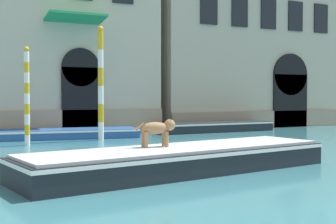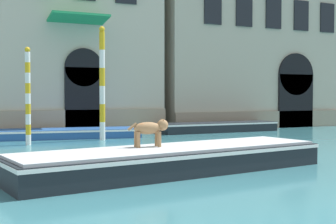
{
  "view_description": "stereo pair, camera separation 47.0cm",
  "coord_description": "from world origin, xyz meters",
  "px_view_note": "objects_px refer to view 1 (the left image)",
  "views": [
    {
      "loc": [
        -7.05,
        -3.46,
        1.81
      ],
      "look_at": [
        0.37,
        11.92,
        1.2
      ],
      "focal_mm": 50.0,
      "sensor_mm": 36.0,
      "label": 1
    },
    {
      "loc": [
        -6.63,
        -3.66,
        1.81
      ],
      "look_at": [
        0.37,
        11.92,
        1.2
      ],
      "focal_mm": 50.0,
      "sensor_mm": 36.0,
      "label": 2
    }
  ],
  "objects_px": {
    "dog_on_deck": "(158,129)",
    "boat_moored_near_palazzo": "(67,133)",
    "boat_moored_far": "(214,127)",
    "boat_foreground": "(182,159)",
    "mooring_pole_2": "(27,96)",
    "mooring_pole_0": "(101,83)"
  },
  "relations": [
    {
      "from": "mooring_pole_0",
      "to": "mooring_pole_2",
      "type": "xyz_separation_m",
      "value": [
        -3.01,
        -0.76,
        -0.52
      ]
    },
    {
      "from": "boat_foreground",
      "to": "boat_moored_far",
      "type": "height_order",
      "value": "boat_foreground"
    },
    {
      "from": "mooring_pole_2",
      "to": "boat_moored_far",
      "type": "bearing_deg",
      "value": 15.11
    },
    {
      "from": "boat_foreground",
      "to": "mooring_pole_2",
      "type": "relative_size",
      "value": 2.25
    },
    {
      "from": "boat_moored_far",
      "to": "dog_on_deck",
      "type": "bearing_deg",
      "value": -128.96
    },
    {
      "from": "dog_on_deck",
      "to": "boat_moored_far",
      "type": "height_order",
      "value": "dog_on_deck"
    },
    {
      "from": "dog_on_deck",
      "to": "mooring_pole_2",
      "type": "distance_m",
      "value": 7.7
    },
    {
      "from": "dog_on_deck",
      "to": "boat_moored_far",
      "type": "distance_m",
      "value": 12.62
    },
    {
      "from": "dog_on_deck",
      "to": "boat_moored_near_palazzo",
      "type": "xyz_separation_m",
      "value": [
        0.19,
        9.71,
        -0.83
      ]
    },
    {
      "from": "boat_foreground",
      "to": "mooring_pole_2",
      "type": "height_order",
      "value": "mooring_pole_2"
    },
    {
      "from": "dog_on_deck",
      "to": "mooring_pole_0",
      "type": "relative_size",
      "value": 0.22
    },
    {
      "from": "dog_on_deck",
      "to": "mooring_pole_0",
      "type": "xyz_separation_m",
      "value": [
        1.22,
        8.21,
        1.28
      ]
    },
    {
      "from": "mooring_pole_0",
      "to": "mooring_pole_2",
      "type": "height_order",
      "value": "mooring_pole_0"
    },
    {
      "from": "mooring_pole_2",
      "to": "boat_moored_near_palazzo",
      "type": "bearing_deg",
      "value": 48.87
    },
    {
      "from": "dog_on_deck",
      "to": "boat_moored_near_palazzo",
      "type": "distance_m",
      "value": 9.74
    },
    {
      "from": "boat_foreground",
      "to": "mooring_pole_2",
      "type": "xyz_separation_m",
      "value": [
        -2.29,
        7.68,
        1.48
      ]
    },
    {
      "from": "boat_moored_far",
      "to": "boat_foreground",
      "type": "bearing_deg",
      "value": -126.47
    },
    {
      "from": "boat_foreground",
      "to": "boat_moored_near_palazzo",
      "type": "distance_m",
      "value": 9.94
    },
    {
      "from": "boat_moored_near_palazzo",
      "to": "mooring_pole_0",
      "type": "bearing_deg",
      "value": -47.45
    },
    {
      "from": "boat_moored_near_palazzo",
      "to": "mooring_pole_0",
      "type": "xyz_separation_m",
      "value": [
        1.04,
        -1.5,
        2.11
      ]
    },
    {
      "from": "boat_foreground",
      "to": "dog_on_deck",
      "type": "relative_size",
      "value": 8.1
    },
    {
      "from": "boat_moored_near_palazzo",
      "to": "mooring_pole_2",
      "type": "distance_m",
      "value": 3.39
    }
  ]
}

